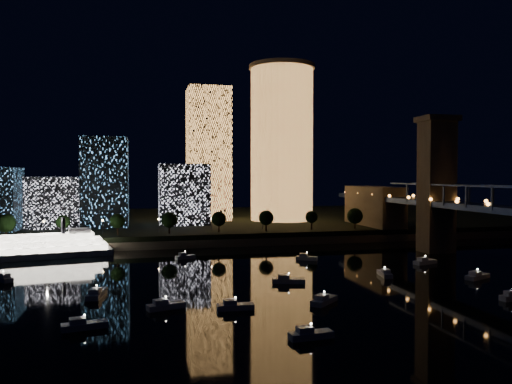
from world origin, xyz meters
TOP-DOWN VIEW (x-y plane):
  - ground at (0.00, 0.00)m, footprint 520.00×520.00m
  - far_bank at (0.00, 160.00)m, footprint 420.00×160.00m
  - seawall at (0.00, 82.00)m, footprint 420.00×6.00m
  - tower_cylindrical at (30.42, 135.30)m, footprint 34.00×34.00m
  - tower_rectangular at (-6.30, 145.99)m, footprint 21.50×21.50m
  - midrise_blocks at (-60.88, 123.27)m, footprint 101.00×32.98m
  - riverboat at (-74.85, 68.92)m, footprint 47.36×17.87m
  - motorboats at (-9.26, 6.43)m, footprint 133.54×91.50m
  - esplanade_trees at (-28.64, 88.00)m, footprint 166.44×6.91m
  - street_lamps at (-34.00, 94.00)m, footprint 132.70×0.70m

SIDE VIEW (x-z plane):
  - ground at x=0.00m, z-range 0.00..0.00m
  - motorboats at x=-9.26m, z-range -0.58..2.20m
  - seawall at x=0.00m, z-range 0.00..3.00m
  - far_bank at x=0.00m, z-range 0.00..5.00m
  - riverboat at x=-74.85m, z-range -3.41..10.58m
  - street_lamps at x=-34.00m, z-range 6.20..11.85m
  - esplanade_trees at x=-28.64m, z-range 5.99..14.95m
  - midrise_blocks at x=-60.88m, z-range 0.64..40.95m
  - tower_rectangular at x=-6.30m, z-range 5.00..73.42m
  - tower_cylindrical at x=30.42m, z-range 5.13..84.94m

